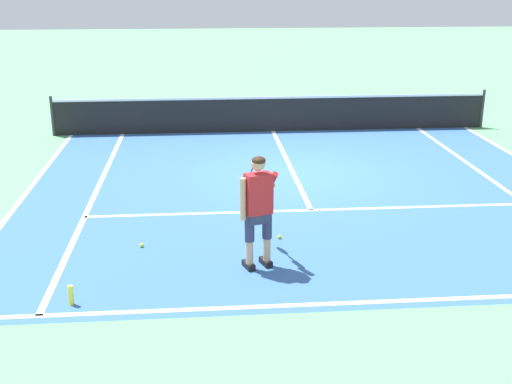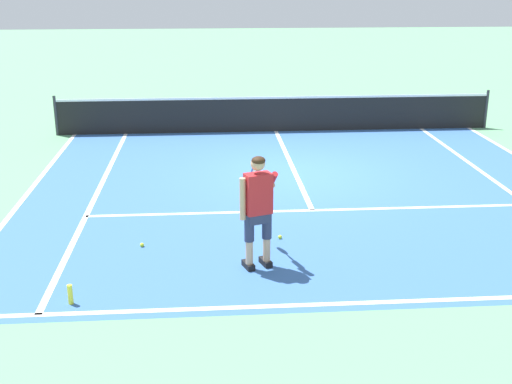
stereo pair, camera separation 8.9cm
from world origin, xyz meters
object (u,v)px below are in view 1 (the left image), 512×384
Objects in this scene: tennis_player at (258,204)px; tennis_ball_near_feet at (142,245)px; tennis_ball_by_baseline at (280,237)px; water_bottle at (71,295)px.

tennis_ball_near_feet is at bearing 153.70° from tennis_player.
tennis_player reaches higher than tennis_ball_by_baseline.
tennis_ball_by_baseline is 0.24× the size of water_bottle.
tennis_player is at bearing 20.76° from water_bottle.
tennis_player is 2.86m from water_bottle.
tennis_ball_by_baseline is 3.62m from water_bottle.
water_bottle reaches higher than tennis_ball_near_feet.
water_bottle is (-3.00, -2.01, 0.10)m from tennis_ball_by_baseline.
tennis_ball_near_feet and tennis_ball_by_baseline have the same top height.
tennis_ball_near_feet is 2.01m from water_bottle.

